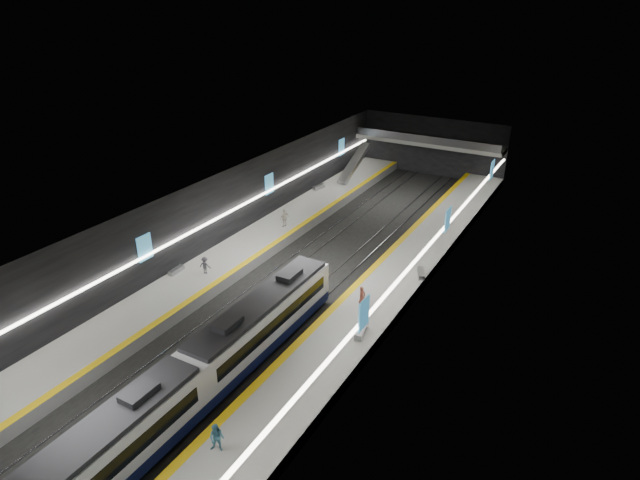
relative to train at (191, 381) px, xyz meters
The scene contains 26 objects.
ground 16.99m from the train, 98.53° to the left, with size 70.00×70.00×0.00m, color black.
ceiling 17.82m from the train, 98.53° to the left, with size 20.00×70.00×0.04m, color beige.
wall_left 20.91m from the train, 126.87° to the left, with size 0.04×70.00×8.00m, color black.
wall_right 18.36m from the train, 65.77° to the left, with size 0.04×70.00×8.00m, color black.
wall_back 51.76m from the train, 92.77° to the left, with size 20.00×0.04×8.00m, color black.
platform_left 19.51m from the train, 120.97° to the left, with size 5.00×70.00×1.00m, color slate.
tile_surface_left 19.47m from the train, 120.97° to the left, with size 5.00×70.00×0.02m, color #AAAAA5.
tactile_strip_left 18.44m from the train, 115.08° to the left, with size 0.60×70.00×0.02m, color yellow.
platform_right 17.48m from the train, 73.30° to the left, with size 5.00×70.00×1.00m, color slate.
tile_surface_right 17.44m from the train, 73.30° to the left, with size 5.00×70.00×0.02m, color #AAAAA5.
tactile_strip_right 16.94m from the train, 80.46° to the left, with size 0.60×70.00×0.02m, color yellow.
rails 16.99m from the train, 98.53° to the left, with size 6.52×70.00×0.12m.
train is the anchor object (origin of this frame).
ad_posters 17.99m from the train, 98.06° to the left, with size 19.94×53.50×2.20m.
cove_light_left 20.77m from the train, 126.43° to the left, with size 0.25×68.60×0.12m, color white.
cove_light_right 18.26m from the train, 66.34° to the left, with size 0.25×68.60×0.12m, color white.
mezzanine_bridge 49.74m from the train, 92.89° to the left, with size 20.00×3.00×1.50m.
escalator 43.83m from the train, 103.19° to the left, with size 1.20×8.00×0.60m, color #99999E.
bench_left_near 16.56m from the train, 136.55° to the left, with size 0.46×1.66×0.41m, color #99999E.
bench_left_far 38.29m from the train, 107.90° to the left, with size 0.53×1.90×0.46m, color #99999E.
bench_right_near 12.73m from the train, 60.66° to the left, with size 0.53×1.91×0.47m, color #99999E.
bench_right_far 22.58m from the train, 71.93° to the left, with size 0.51×1.84×0.45m, color #99999E.
passenger_right_a 14.94m from the train, 71.45° to the left, with size 0.69×0.45×1.90m, color #A9533F.
passenger_right_b 4.85m from the train, 31.98° to the right, with size 0.86×0.67×1.77m, color teal.
passenger_left_a 26.13m from the train, 110.43° to the left, with size 1.16×0.48×1.97m, color beige.
passenger_left_b 15.79m from the train, 127.62° to the left, with size 1.02×0.58×1.57m, color #45434B.
Camera 1 is at (21.97, -35.07, 23.82)m, focal length 30.00 mm.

